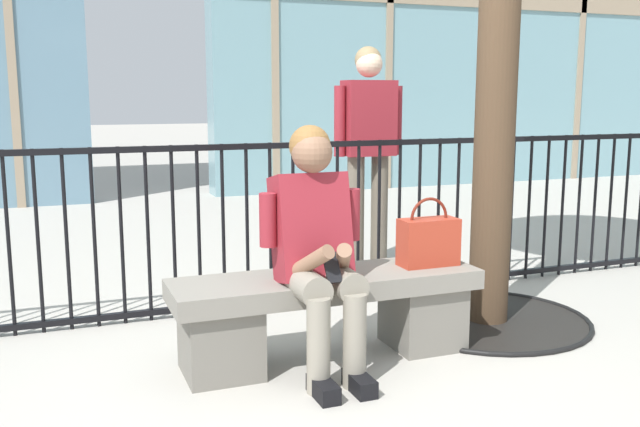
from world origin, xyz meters
name	(u,v)px	position (x,y,z in m)	size (l,w,h in m)	color
ground_plane	(327,358)	(0.00, 0.00, 0.00)	(60.00, 60.00, 0.00)	#B2ADA3
stone_bench	(327,308)	(0.00, 0.00, 0.27)	(1.60, 0.44, 0.45)	gray
seated_person_with_phone	(317,242)	(-0.10, -0.13, 0.65)	(0.52, 0.66, 1.21)	gray
handbag_on_bench	(428,241)	(0.58, -0.01, 0.58)	(0.32, 0.15, 0.37)	#B23823
bystander_at_railing	(368,142)	(0.97, 1.60, 1.00)	(0.55, 0.27, 1.71)	#6B6051
plaza_railing	(270,225)	(0.00, 0.97, 0.54)	(7.04, 0.04, 1.06)	black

